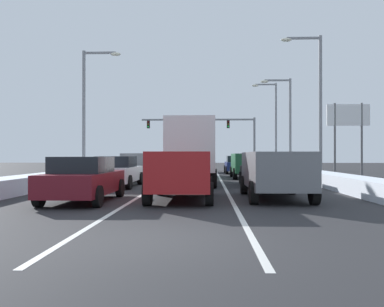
{
  "coord_description": "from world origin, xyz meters",
  "views": [
    {
      "loc": [
        0.87,
        -7.51,
        1.56
      ],
      "look_at": [
        -0.67,
        32.42,
        1.73
      ],
      "focal_mm": 38.01,
      "sensor_mm": 36.0,
      "label": 1
    }
  ],
  "objects": [
    {
      "name": "suv_gray_right_lane_nearest",
      "position": [
        3.28,
        7.11,
        1.02
      ],
      "size": [
        2.16,
        4.9,
        1.67
      ],
      "color": "slate",
      "rests_on": "ground"
    },
    {
      "name": "ground_plane",
      "position": [
        0.0,
        16.99,
        0.0
      ],
      "size": [
        120.0,
        120.0,
        0.0
      ],
      "primitive_type": "plane",
      "color": "#28282B"
    },
    {
      "name": "lane_stripe_between_right_lane_and_center_lane",
      "position": [
        1.7,
        21.24,
        0.0
      ],
      "size": [
        0.14,
        46.72,
        0.01
      ],
      "primitive_type": "cube",
      "color": "silver",
      "rests_on": "ground"
    },
    {
      "name": "snow_bank_left_shoulder",
      "position": [
        -7.0,
        21.24,
        0.33
      ],
      "size": [
        1.44,
        46.72,
        0.67
      ],
      "primitive_type": "cube",
      "color": "silver",
      "rests_on": "ground"
    },
    {
      "name": "sedan_white_left_lane_second",
      "position": [
        -3.6,
        12.32,
        0.76
      ],
      "size": [
        2.0,
        4.5,
        1.51
      ],
      "color": "silver",
      "rests_on": "ground"
    },
    {
      "name": "suv_gray_left_lane_third",
      "position": [
        -3.2,
        18.05,
        1.02
      ],
      "size": [
        2.16,
        4.9,
        1.67
      ],
      "color": "slate",
      "rests_on": "ground"
    },
    {
      "name": "suv_red_center_lane_nearest",
      "position": [
        -0.03,
        6.64,
        1.02
      ],
      "size": [
        2.16,
        4.9,
        1.67
      ],
      "color": "maroon",
      "rests_on": "ground"
    },
    {
      "name": "sedan_black_right_lane_second",
      "position": [
        3.61,
        13.27,
        0.76
      ],
      "size": [
        2.0,
        4.5,
        1.51
      ],
      "color": "black",
      "rests_on": "ground"
    },
    {
      "name": "sedan_maroon_left_lane_nearest",
      "position": [
        -3.3,
        5.99,
        0.76
      ],
      "size": [
        2.0,
        4.5,
        1.51
      ],
      "color": "maroon",
      "rests_on": "ground"
    },
    {
      "name": "street_lamp_left_mid",
      "position": [
        -7.28,
        20.01,
        5.19
      ],
      "size": [
        2.66,
        0.36,
        8.73
      ],
      "color": "gray",
      "rests_on": "ground"
    },
    {
      "name": "sedan_navy_right_lane_fourth",
      "position": [
        3.33,
        27.29,
        0.76
      ],
      "size": [
        2.0,
        4.5,
        1.51
      ],
      "color": "navy",
      "rests_on": "ground"
    },
    {
      "name": "lane_stripe_between_center_lane_and_left_lane",
      "position": [
        -1.7,
        21.24,
        0.0
      ],
      "size": [
        0.14,
        46.72,
        0.01
      ],
      "primitive_type": "cube",
      "color": "silver",
      "rests_on": "ground"
    },
    {
      "name": "traffic_light_gantry",
      "position": [
        1.31,
        42.46,
        4.89
      ],
      "size": [
        14.0,
        0.47,
        6.2
      ],
      "color": "slate",
      "rests_on": "ground"
    },
    {
      "name": "street_lamp_right_far",
      "position": [
        7.83,
        36.1,
        5.47
      ],
      "size": [
        2.66,
        0.36,
        9.28
      ],
      "color": "gray",
      "rests_on": "ground"
    },
    {
      "name": "box_truck_center_lane_second",
      "position": [
        0.04,
        14.11,
        1.9
      ],
      "size": [
        2.53,
        7.2,
        3.36
      ],
      "color": "#B7BABF",
      "rests_on": "ground"
    },
    {
      "name": "suv_green_right_lane_third",
      "position": [
        3.57,
        20.25,
        1.02
      ],
      "size": [
        2.16,
        4.9,
        1.67
      ],
      "color": "#1E5633",
      "rests_on": "ground"
    },
    {
      "name": "sedan_tan_center_lane_fourth",
      "position": [
        0.09,
        29.33,
        0.76
      ],
      "size": [
        2.0,
        4.5,
        1.51
      ],
      "color": "#937F60",
      "rests_on": "ground"
    },
    {
      "name": "suv_charcoal_center_lane_third",
      "position": [
        -0.24,
        22.89,
        1.02
      ],
      "size": [
        2.16,
        4.9,
        1.67
      ],
      "color": "#38383D",
      "rests_on": "ground"
    },
    {
      "name": "suv_black_left_lane_fourth",
      "position": [
        -3.28,
        24.27,
        1.02
      ],
      "size": [
        2.16,
        4.9,
        1.67
      ],
      "color": "black",
      "rests_on": "ground"
    },
    {
      "name": "roadside_sign_right",
      "position": [
        11.47,
        23.5,
        4.02
      ],
      "size": [
        3.2,
        0.16,
        5.5
      ],
      "color": "#59595B",
      "rests_on": "ground"
    },
    {
      "name": "street_lamp_right_near",
      "position": [
        7.87,
        19.11,
        5.5
      ],
      "size": [
        2.66,
        0.36,
        9.34
      ],
      "color": "gray",
      "rests_on": "ground"
    },
    {
      "name": "snow_bank_right_shoulder",
      "position": [
        7.0,
        21.24,
        0.33
      ],
      "size": [
        1.35,
        46.72,
        0.67
      ],
      "primitive_type": "cube",
      "color": "silver",
      "rests_on": "ground"
    },
    {
      "name": "street_lamp_right_mid",
      "position": [
        7.59,
        27.61,
        4.88
      ],
      "size": [
        2.66,
        0.36,
        8.16
      ],
      "color": "gray",
      "rests_on": "ground"
    }
  ]
}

